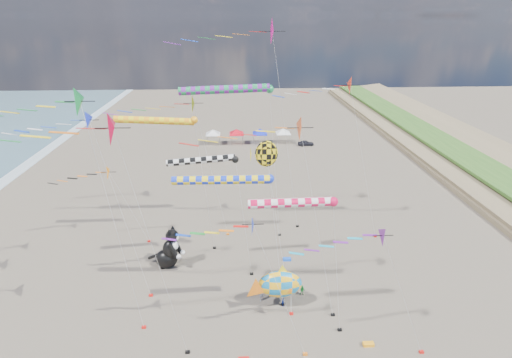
{
  "coord_description": "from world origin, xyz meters",
  "views": [
    {
      "loc": [
        -1.49,
        -22.51,
        25.65
      ],
      "look_at": [
        0.46,
        12.0,
        11.46
      ],
      "focal_mm": 28.0,
      "sensor_mm": 36.0,
      "label": 1
    }
  ],
  "objects_px": {
    "cat_inflatable": "(168,246)",
    "fish_inflatable": "(279,284)",
    "person_adult": "(262,294)",
    "child_green": "(303,290)",
    "parked_car": "(306,143)",
    "child_blue": "(283,302)"
  },
  "relations": [
    {
      "from": "child_blue",
      "to": "child_green",
      "type": "bearing_deg",
      "value": -26.69
    },
    {
      "from": "fish_inflatable",
      "to": "child_green",
      "type": "bearing_deg",
      "value": 34.15
    },
    {
      "from": "fish_inflatable",
      "to": "person_adult",
      "type": "bearing_deg",
      "value": 143.73
    },
    {
      "from": "person_adult",
      "to": "parked_car",
      "type": "distance_m",
      "value": 50.85
    },
    {
      "from": "fish_inflatable",
      "to": "parked_car",
      "type": "distance_m",
      "value": 51.64
    },
    {
      "from": "person_adult",
      "to": "cat_inflatable",
      "type": "bearing_deg",
      "value": 106.16
    },
    {
      "from": "fish_inflatable",
      "to": "child_green",
      "type": "height_order",
      "value": "fish_inflatable"
    },
    {
      "from": "cat_inflatable",
      "to": "parked_car",
      "type": "relative_size",
      "value": 1.47
    },
    {
      "from": "cat_inflatable",
      "to": "fish_inflatable",
      "type": "bearing_deg",
      "value": -14.38
    },
    {
      "from": "child_green",
      "to": "child_blue",
      "type": "distance_m",
      "value": 2.57
    },
    {
      "from": "child_green",
      "to": "cat_inflatable",
      "type": "bearing_deg",
      "value": 168.64
    },
    {
      "from": "parked_car",
      "to": "person_adult",
      "type": "bearing_deg",
      "value": 162.1
    },
    {
      "from": "person_adult",
      "to": "child_blue",
      "type": "relative_size",
      "value": 1.65
    },
    {
      "from": "fish_inflatable",
      "to": "person_adult",
      "type": "xyz_separation_m",
      "value": [
        -1.56,
        1.14,
        -1.94
      ]
    },
    {
      "from": "person_adult",
      "to": "child_green",
      "type": "height_order",
      "value": "person_adult"
    },
    {
      "from": "person_adult",
      "to": "child_green",
      "type": "xyz_separation_m",
      "value": [
        4.08,
        0.57,
        -0.22
      ]
    },
    {
      "from": "child_green",
      "to": "person_adult",
      "type": "bearing_deg",
      "value": -160.5
    },
    {
      "from": "person_adult",
      "to": "parked_car",
      "type": "xyz_separation_m",
      "value": [
        12.83,
        49.2,
        -0.19
      ]
    },
    {
      "from": "child_blue",
      "to": "cat_inflatable",
      "type": "bearing_deg",
      "value": 86.27
    },
    {
      "from": "cat_inflatable",
      "to": "person_adult",
      "type": "relative_size",
      "value": 3.23
    },
    {
      "from": "fish_inflatable",
      "to": "child_green",
      "type": "relative_size",
      "value": 5.06
    },
    {
      "from": "cat_inflatable",
      "to": "fish_inflatable",
      "type": "height_order",
      "value": "cat_inflatable"
    }
  ]
}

